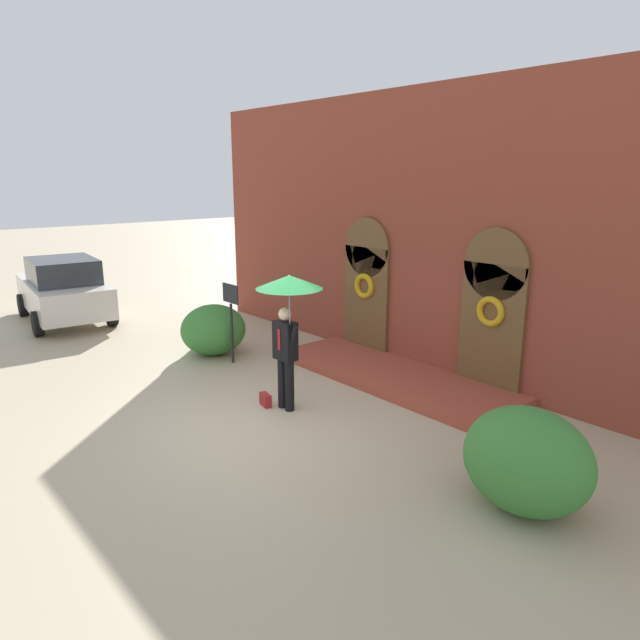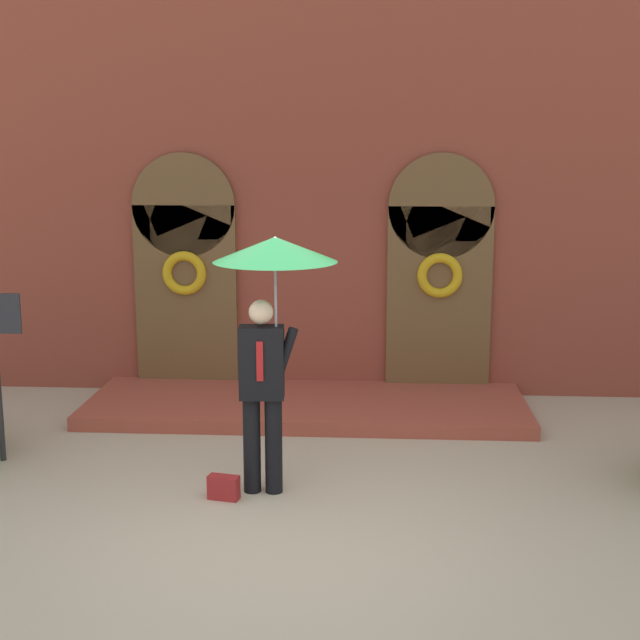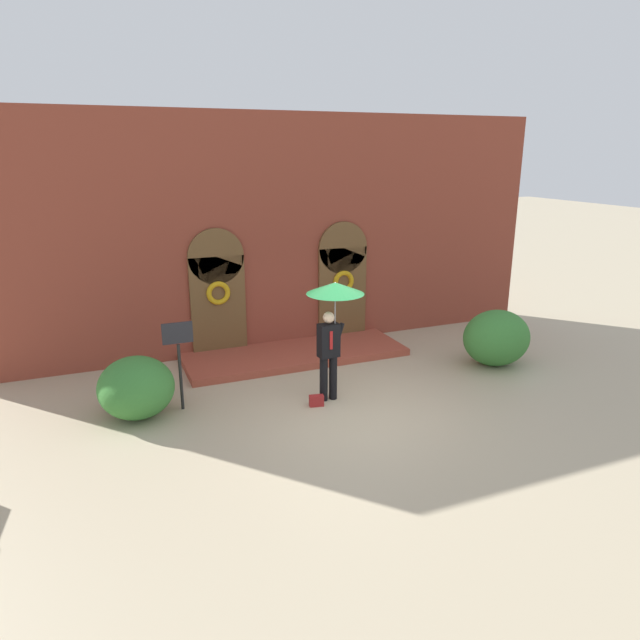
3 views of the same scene
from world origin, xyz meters
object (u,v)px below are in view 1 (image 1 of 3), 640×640
Objects in this scene: sign_post at (231,310)px; parked_car at (64,290)px; shrub_left at (213,330)px; shrub_right at (527,460)px; handbag at (266,400)px; person_with_umbrella at (288,302)px.

sign_post is 6.28m from parked_car.
shrub_left is 0.34× the size of parked_car.
shrub_right is 13.18m from parked_car.
handbag is 2.76m from sign_post.
shrub_right reaches higher than handbag.
sign_post is 1.00m from shrub_left.
person_with_umbrella is 1.37× the size of sign_post.
shrub_right is at bearing -2.66° from sign_post.
person_with_umbrella is 8.44× the size of handbag.
parked_car reaches higher than shrub_left.
parked_car is at bearing -174.27° from person_with_umbrella.
person_with_umbrella reaches higher than shrub_left.
sign_post is 1.17× the size of shrub_left.
person_with_umbrella is 1.61× the size of shrub_left.
handbag is 0.07× the size of parked_car.
sign_post is at bearing 177.34° from shrub_right.
person_with_umbrella is at bearing -10.37° from shrub_left.
parked_car is (-6.08, -1.55, -0.28)m from sign_post.
parked_car reaches higher than shrub_right.
parked_car is (-8.49, -0.69, 0.77)m from handbag.
sign_post is at bearing 172.53° from handbag.
handbag is at bearing -19.49° from sign_post.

